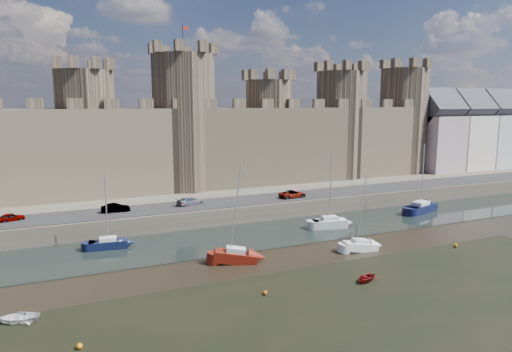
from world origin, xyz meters
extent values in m
plane|color=black|center=(0.00, 0.00, 0.00)|extent=(160.00, 160.00, 0.00)
cube|color=black|center=(0.00, 24.00, 0.04)|extent=(160.00, 12.00, 0.08)
cube|color=#4C443A|center=(0.00, 60.00, 1.25)|extent=(160.00, 60.00, 2.50)
cube|color=black|center=(0.00, 34.00, 2.55)|extent=(160.00, 7.00, 0.10)
cube|color=#42382B|center=(0.00, 48.00, 9.50)|extent=(100.00, 9.00, 14.00)
cylinder|color=#42382B|center=(-14.00, 48.00, 12.50)|extent=(9.00, 9.00, 20.00)
cylinder|color=#42382B|center=(2.00, 48.00, 14.00)|extent=(11.00, 11.00, 23.00)
cylinder|color=black|center=(2.00, 48.00, 28.00)|extent=(0.10, 0.10, 5.00)
cube|color=#A92416|center=(2.50, 48.00, 29.80)|extent=(1.00, 0.03, 0.60)
cylinder|color=#42382B|center=(18.00, 48.00, 12.00)|extent=(9.00, 9.00, 19.00)
cylinder|color=#42382B|center=(34.00, 48.00, 13.00)|extent=(10.00, 10.00, 21.00)
cylinder|color=#42382B|center=(50.00, 48.00, 13.50)|extent=(10.00, 10.00, 22.00)
cube|color=#C0A3AA|center=(58.00, 46.00, 8.50)|extent=(8.50, 9.00, 12.00)
cube|color=#38383F|center=(58.00, 46.00, 16.10)|extent=(8.50, 9.05, 9.05)
cube|color=white|center=(67.00, 46.00, 8.50)|extent=(8.50, 9.00, 12.00)
cube|color=#38383F|center=(67.00, 46.00, 16.10)|extent=(8.50, 9.05, 9.05)
cube|color=silver|center=(76.00, 46.00, 8.50)|extent=(8.50, 9.00, 12.00)
cube|color=#38383F|center=(76.00, 46.00, 16.10)|extent=(8.50, 9.05, 9.05)
imported|color=gray|center=(-24.53, 34.65, 3.04)|extent=(3.43, 2.13, 1.09)
imported|color=gray|center=(-11.73, 34.23, 3.13)|extent=(3.86, 1.45, 1.26)
imported|color=gray|center=(-1.06, 34.57, 3.11)|extent=(4.51, 2.91, 1.22)
imported|color=gray|center=(15.20, 32.90, 3.12)|extent=(4.59, 2.38, 1.24)
cube|color=black|center=(-13.68, 26.04, 0.56)|extent=(4.62, 2.24, 0.97)
cube|color=silver|center=(-13.68, 26.04, 1.27)|extent=(2.10, 1.44, 0.44)
cylinder|color=silver|center=(-13.68, 26.04, 5.02)|extent=(0.14, 0.14, 7.93)
cube|color=silver|center=(15.81, 23.10, 0.65)|extent=(5.17, 2.86, 1.15)
cube|color=silver|center=(15.81, 23.10, 1.49)|extent=(2.40, 1.74, 0.52)
cylinder|color=silver|center=(15.81, 23.10, 5.92)|extent=(0.14, 0.14, 9.39)
cube|color=black|center=(34.35, 25.11, 0.68)|extent=(6.70, 4.14, 1.20)
cube|color=silver|center=(34.35, 25.11, 1.55)|extent=(3.16, 2.44, 0.54)
cylinder|color=silver|center=(34.35, 25.11, 6.17)|extent=(0.14, 0.14, 9.79)
cube|color=maroon|center=(-1.26, 15.41, 0.60)|extent=(5.03, 3.33, 1.19)
cube|color=silver|center=(-1.26, 15.41, 1.47)|extent=(2.40, 1.92, 0.54)
cylinder|color=silver|center=(-1.26, 15.41, 6.08)|extent=(0.14, 0.14, 9.78)
cube|color=white|center=(13.83, 13.32, 0.49)|extent=(4.35, 2.13, 0.98)
cube|color=silver|center=(13.83, 13.32, 1.20)|extent=(1.98, 1.36, 0.45)
cylinder|color=silver|center=(13.83, 13.32, 5.00)|extent=(0.14, 0.14, 8.03)
imported|color=maroon|center=(8.60, 5.32, 0.28)|extent=(3.34, 3.00, 0.57)
imported|color=silver|center=(-22.36, 9.70, 0.33)|extent=(3.47, 2.72, 0.65)
sphere|color=orange|center=(-18.05, 3.31, 0.23)|extent=(0.45, 0.45, 0.45)
sphere|color=#D04609|center=(-1.91, 6.38, 0.21)|extent=(0.42, 0.42, 0.42)
sphere|color=orange|center=(25.29, 9.65, 0.24)|extent=(0.48, 0.48, 0.48)
camera|label=1|loc=(-18.61, -29.61, 17.59)|focal=32.00mm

